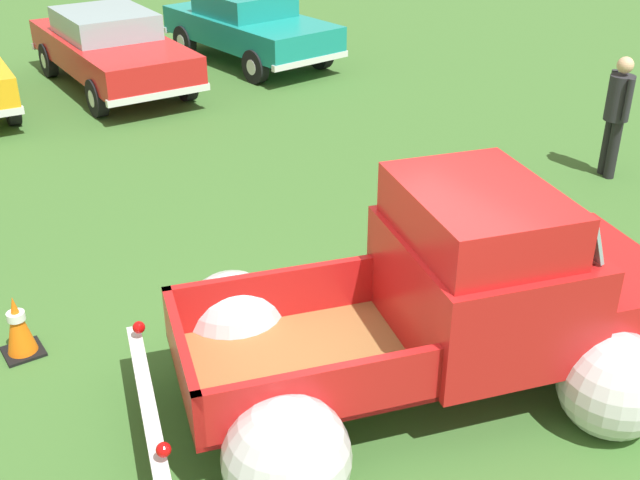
{
  "coord_description": "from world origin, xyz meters",
  "views": [
    {
      "loc": [
        -3.72,
        -4.19,
        4.49
      ],
      "look_at": [
        0.0,
        1.37,
        0.94
      ],
      "focal_mm": 44.0,
      "sensor_mm": 36.0,
      "label": 1
    }
  ],
  "objects": [
    {
      "name": "spectator_0",
      "position": [
        5.54,
        2.21,
        0.99
      ],
      "size": [
        0.44,
        0.52,
        1.73
      ],
      "rotation": [
        0.0,
        0.0,
        2.75
      ],
      "color": "black",
      "rests_on": "ground"
    },
    {
      "name": "vintage_pickup_truck",
      "position": [
        0.37,
        -0.11,
        0.76
      ],
      "size": [
        4.97,
        3.69,
        1.96
      ],
      "rotation": [
        0.0,
        0.0,
        -0.28
      ],
      "color": "black",
      "rests_on": "ground"
    },
    {
      "name": "show_car_2",
      "position": [
        1.2,
        10.31,
        0.78
      ],
      "size": [
        1.93,
        4.62,
        1.43
      ],
      "rotation": [
        0.0,
        0.0,
        -1.59
      ],
      "color": "black",
      "rests_on": "ground"
    },
    {
      "name": "show_car_3",
      "position": [
        4.28,
        10.46,
        0.78
      ],
      "size": [
        2.24,
        4.33,
        1.43
      ],
      "rotation": [
        0.0,
        0.0,
        -1.47
      ],
      "color": "black",
      "rests_on": "ground"
    },
    {
      "name": "ground_plane",
      "position": [
        0.0,
        0.0,
        0.0
      ],
      "size": [
        80.0,
        80.0,
        0.0
      ],
      "primitive_type": "plane",
      "color": "#3D6B2D"
    },
    {
      "name": "lane_cone_0",
      "position": [
        -2.68,
        2.5,
        0.31
      ],
      "size": [
        0.36,
        0.36,
        0.63
      ],
      "color": "black",
      "rests_on": "ground"
    }
  ]
}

